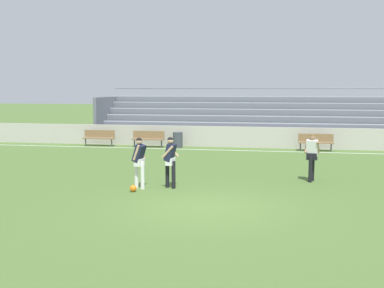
{
  "coord_description": "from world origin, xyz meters",
  "views": [
    {
      "loc": [
        1.96,
        -12.53,
        3.28
      ],
      "look_at": [
        -1.04,
        3.77,
        1.3
      ],
      "focal_mm": 43.83,
      "sensor_mm": 36.0,
      "label": 1
    }
  ],
  "objects_px": {
    "bench_near_bin": "(148,137)",
    "player_white_dropping_back": "(312,153)",
    "bleacher_stand": "(263,118)",
    "player_dark_trailing_run": "(170,158)",
    "bench_centre_sideline": "(99,136)",
    "soccer_ball": "(133,188)",
    "bench_near_wall_gap": "(316,141)",
    "trash_bin": "(178,140)",
    "player_dark_wide_left": "(139,158)"
  },
  "relations": [
    {
      "from": "bench_near_bin",
      "to": "player_white_dropping_back",
      "type": "bearing_deg",
      "value": -45.15
    },
    {
      "from": "player_white_dropping_back",
      "to": "bleacher_stand",
      "type": "bearing_deg",
      "value": 99.89
    },
    {
      "from": "player_dark_trailing_run",
      "to": "bench_centre_sideline",
      "type": "bearing_deg",
      "value": 122.49
    },
    {
      "from": "player_white_dropping_back",
      "to": "soccer_ball",
      "type": "height_order",
      "value": "player_white_dropping_back"
    },
    {
      "from": "player_dark_trailing_run",
      "to": "soccer_ball",
      "type": "xyz_separation_m",
      "value": [
        -1.04,
        -0.78,
        -0.9
      ]
    },
    {
      "from": "bench_near_bin",
      "to": "soccer_ball",
      "type": "height_order",
      "value": "bench_near_bin"
    },
    {
      "from": "bench_near_bin",
      "to": "bench_centre_sideline",
      "type": "bearing_deg",
      "value": 180.0
    },
    {
      "from": "bench_near_wall_gap",
      "to": "soccer_ball",
      "type": "height_order",
      "value": "bench_near_wall_gap"
    },
    {
      "from": "trash_bin",
      "to": "bleacher_stand",
      "type": "bearing_deg",
      "value": 39.57
    },
    {
      "from": "bleacher_stand",
      "to": "player_dark_trailing_run",
      "type": "height_order",
      "value": "bleacher_stand"
    },
    {
      "from": "bench_centre_sideline",
      "to": "player_dark_trailing_run",
      "type": "bearing_deg",
      "value": -57.51
    },
    {
      "from": "bench_near_wall_gap",
      "to": "bench_near_bin",
      "type": "bearing_deg",
      "value": 180.0
    },
    {
      "from": "trash_bin",
      "to": "player_white_dropping_back",
      "type": "relative_size",
      "value": 0.5
    },
    {
      "from": "bench_near_bin",
      "to": "soccer_ball",
      "type": "bearing_deg",
      "value": -76.7
    },
    {
      "from": "bleacher_stand",
      "to": "bench_near_wall_gap",
      "type": "relative_size",
      "value": 11.31
    },
    {
      "from": "bench_centre_sideline",
      "to": "player_dark_wide_left",
      "type": "xyz_separation_m",
      "value": [
        5.59,
        -10.58,
        0.46
      ]
    },
    {
      "from": "bench_centre_sideline",
      "to": "player_white_dropping_back",
      "type": "bearing_deg",
      "value": -36.68
    },
    {
      "from": "bleacher_stand",
      "to": "player_white_dropping_back",
      "type": "relative_size",
      "value": 11.96
    },
    {
      "from": "bench_near_wall_gap",
      "to": "trash_bin",
      "type": "height_order",
      "value": "bench_near_wall_gap"
    },
    {
      "from": "bench_near_wall_gap",
      "to": "bench_near_bin",
      "type": "xyz_separation_m",
      "value": [
        -9.08,
        0.0,
        0.0
      ]
    },
    {
      "from": "bleacher_stand",
      "to": "player_dark_wide_left",
      "type": "height_order",
      "value": "bleacher_stand"
    },
    {
      "from": "bleacher_stand",
      "to": "player_dark_trailing_run",
      "type": "relative_size",
      "value": 12.02
    },
    {
      "from": "bench_centre_sideline",
      "to": "bench_near_bin",
      "type": "relative_size",
      "value": 1.0
    },
    {
      "from": "bench_near_wall_gap",
      "to": "trash_bin",
      "type": "relative_size",
      "value": 2.1
    },
    {
      "from": "player_white_dropping_back",
      "to": "soccer_ball",
      "type": "bearing_deg",
      "value": -154.32
    },
    {
      "from": "bleacher_stand",
      "to": "bench_near_wall_gap",
      "type": "distance_m",
      "value": 4.93
    },
    {
      "from": "bleacher_stand",
      "to": "player_dark_trailing_run",
      "type": "bearing_deg",
      "value": -100.07
    },
    {
      "from": "bleacher_stand",
      "to": "soccer_ball",
      "type": "distance_m",
      "value": 15.44
    },
    {
      "from": "bench_centre_sideline",
      "to": "player_dark_wide_left",
      "type": "height_order",
      "value": "player_dark_wide_left"
    },
    {
      "from": "bleacher_stand",
      "to": "player_white_dropping_back",
      "type": "xyz_separation_m",
      "value": [
        2.13,
        -12.23,
        -0.43
      ]
    },
    {
      "from": "trash_bin",
      "to": "soccer_ball",
      "type": "distance_m",
      "value": 11.28
    },
    {
      "from": "bench_centre_sideline",
      "to": "player_dark_wide_left",
      "type": "relative_size",
      "value": 1.07
    },
    {
      "from": "player_dark_trailing_run",
      "to": "player_white_dropping_back",
      "type": "height_order",
      "value": "player_white_dropping_back"
    },
    {
      "from": "bleacher_stand",
      "to": "player_white_dropping_back",
      "type": "distance_m",
      "value": 12.42
    },
    {
      "from": "bench_near_wall_gap",
      "to": "bench_near_bin",
      "type": "distance_m",
      "value": 9.08
    },
    {
      "from": "soccer_ball",
      "to": "trash_bin",
      "type": "bearing_deg",
      "value": 94.91
    },
    {
      "from": "bench_centre_sideline",
      "to": "trash_bin",
      "type": "height_order",
      "value": "bench_centre_sideline"
    },
    {
      "from": "bench_centre_sideline",
      "to": "trash_bin",
      "type": "xyz_separation_m",
      "value": [
        4.56,
        0.14,
        -0.12
      ]
    },
    {
      "from": "bleacher_stand",
      "to": "bench_centre_sideline",
      "type": "xyz_separation_m",
      "value": [
        -9.08,
        -3.88,
        -0.9
      ]
    },
    {
      "from": "bench_near_wall_gap",
      "to": "player_white_dropping_back",
      "type": "height_order",
      "value": "player_white_dropping_back"
    },
    {
      "from": "bleacher_stand",
      "to": "trash_bin",
      "type": "bearing_deg",
      "value": -140.43
    },
    {
      "from": "bench_centre_sideline",
      "to": "player_dark_wide_left",
      "type": "distance_m",
      "value": 11.97
    },
    {
      "from": "bench_centre_sideline",
      "to": "bench_near_wall_gap",
      "type": "relative_size",
      "value": 1.0
    },
    {
      "from": "bleacher_stand",
      "to": "bench_near_wall_gap",
      "type": "bearing_deg",
      "value": -53.15
    },
    {
      "from": "bench_centre_sideline",
      "to": "bench_near_bin",
      "type": "xyz_separation_m",
      "value": [
        2.91,
        0.0,
        0.0
      ]
    },
    {
      "from": "player_dark_wide_left",
      "to": "player_dark_trailing_run",
      "type": "height_order",
      "value": "player_dark_trailing_run"
    },
    {
      "from": "bleacher_stand",
      "to": "bench_centre_sideline",
      "type": "relative_size",
      "value": 11.31
    },
    {
      "from": "soccer_ball",
      "to": "bench_centre_sideline",
      "type": "bearing_deg",
      "value": 116.49
    },
    {
      "from": "bleacher_stand",
      "to": "trash_bin",
      "type": "relative_size",
      "value": 23.78
    },
    {
      "from": "bench_centre_sideline",
      "to": "player_dark_trailing_run",
      "type": "xyz_separation_m",
      "value": [
        6.56,
        -10.31,
        0.47
      ]
    }
  ]
}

